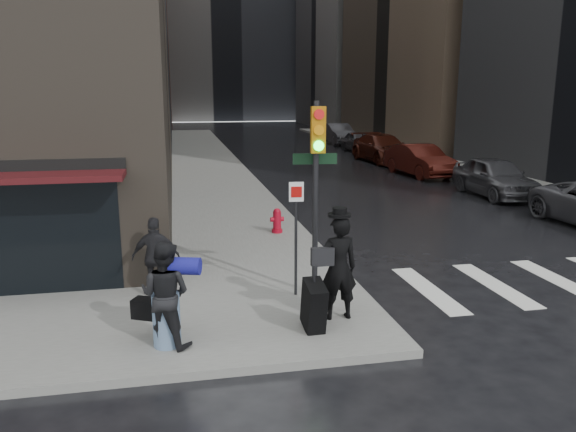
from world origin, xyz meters
name	(u,v)px	position (x,y,z in m)	size (l,w,h in m)	color
ground	(280,320)	(0.00, 0.00, 0.00)	(140.00, 140.00, 0.00)	black
sidewalk_left	(203,157)	(0.00, 27.00, 0.07)	(4.00, 50.00, 0.15)	slate
sidewalk_right	(399,152)	(13.50, 27.00, 0.07)	(3.00, 50.00, 0.15)	slate
bldg_left_far	(70,13)	(-13.00, 62.00, 13.00)	(22.00, 20.00, 26.00)	brown
bldg_right_far	(401,22)	(26.00, 58.00, 12.50)	(22.00, 20.00, 25.00)	slate
bldg_distant	(222,10)	(6.00, 78.00, 16.00)	(40.00, 12.00, 32.00)	slate
man_overcoat	(333,274)	(0.89, -0.54, 1.04)	(1.09, 1.08, 2.12)	black
man_jeans	(165,294)	(-2.07, -0.98, 1.04)	(1.20, 1.08, 1.77)	black
man_greycoat	(156,257)	(-2.28, 1.40, 0.97)	(1.01, 0.54, 1.64)	black
traffic_light	(315,173)	(0.86, 0.78, 2.68)	(0.98, 0.48, 3.92)	black
fire_hydrant	(277,222)	(1.07, 6.10, 0.48)	(0.41, 0.32, 0.73)	#A0091C
parked_car_1	(495,177)	(11.08, 10.94, 0.81)	(1.90, 4.73, 1.61)	#49494E
parked_car_2	(420,160)	(10.44, 16.86, 0.80)	(1.70, 4.87, 1.61)	#41120D
parked_car_3	(382,148)	(10.67, 22.77, 0.84)	(2.34, 5.76, 1.67)	#41150D
parked_car_4	(359,142)	(11.18, 28.68, 0.72)	(1.70, 4.24, 1.44)	#45454A
parked_car_5	(338,134)	(11.35, 34.60, 0.84)	(1.77, 5.08, 1.67)	#3C3C40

